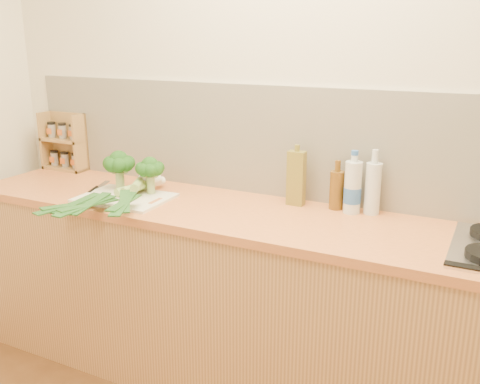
# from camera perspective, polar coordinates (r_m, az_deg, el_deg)

# --- Properties ---
(room_shell) EXTENTS (3.50, 3.50, 3.50)m
(room_shell) POSITION_cam_1_polar(r_m,az_deg,el_deg) (2.56, 6.45, 5.08)
(room_shell) COLOR beige
(room_shell) RESTS_ON ground
(counter) EXTENTS (3.20, 0.62, 0.90)m
(counter) POSITION_cam_1_polar(r_m,az_deg,el_deg) (2.55, 3.59, -12.18)
(counter) COLOR tan
(counter) RESTS_ON ground
(chopping_board) EXTENTS (0.44, 0.33, 0.01)m
(chopping_board) POSITION_cam_1_polar(r_m,az_deg,el_deg) (2.66, -12.19, -0.61)
(chopping_board) COLOR white
(chopping_board) RESTS_ON counter
(broccoli_left) EXTENTS (0.16, 0.16, 0.20)m
(broccoli_left) POSITION_cam_1_polar(r_m,az_deg,el_deg) (2.75, -12.79, 2.99)
(broccoli_left) COLOR #8BA25E
(broccoli_left) RESTS_ON chopping_board
(broccoli_right) EXTENTS (0.14, 0.14, 0.18)m
(broccoli_right) POSITION_cam_1_polar(r_m,az_deg,el_deg) (2.65, -9.58, 2.47)
(broccoli_right) COLOR #8BA25E
(broccoli_right) RESTS_ON chopping_board
(leek_front) EXTENTS (0.22, 0.72, 0.04)m
(leek_front) POSITION_cam_1_polar(r_m,az_deg,el_deg) (2.66, -12.72, 0.01)
(leek_front) COLOR white
(leek_front) RESTS_ON chopping_board
(leek_mid) EXTENTS (0.11, 0.70, 0.04)m
(leek_mid) POSITION_cam_1_polar(r_m,az_deg,el_deg) (2.59, -12.22, 0.06)
(leek_mid) COLOR white
(leek_mid) RESTS_ON chopping_board
(leek_back) EXTENTS (0.32, 0.60, 0.04)m
(leek_back) POSITION_cam_1_polar(r_m,az_deg,el_deg) (2.55, -11.29, 0.26)
(leek_back) COLOR white
(leek_back) RESTS_ON chopping_board
(chefs_knife) EXTENTS (0.12, 0.26, 0.02)m
(chefs_knife) POSITION_cam_1_polar(r_m,az_deg,el_deg) (2.85, -15.16, 0.33)
(chefs_knife) COLOR silver
(chefs_knife) RESTS_ON counter
(spice_rack) EXTENTS (0.28, 0.11, 0.33)m
(spice_rack) POSITION_cam_1_polar(r_m,az_deg,el_deg) (3.33, -18.10, 4.80)
(spice_rack) COLOR #A88148
(spice_rack) RESTS_ON counter
(oil_tin) EXTENTS (0.08, 0.05, 0.29)m
(oil_tin) POSITION_cam_1_polar(r_m,az_deg,el_deg) (2.49, 6.02, 1.52)
(oil_tin) COLOR olive
(oil_tin) RESTS_ON counter
(glass_bottle) EXTENTS (0.07, 0.07, 0.29)m
(glass_bottle) POSITION_cam_1_polar(r_m,az_deg,el_deg) (2.43, 13.99, 0.48)
(glass_bottle) COLOR silver
(glass_bottle) RESTS_ON counter
(amber_bottle) EXTENTS (0.06, 0.06, 0.23)m
(amber_bottle) POSITION_cam_1_polar(r_m,az_deg,el_deg) (2.47, 10.26, 0.31)
(amber_bottle) COLOR brown
(amber_bottle) RESTS_ON counter
(water_bottle) EXTENTS (0.08, 0.08, 0.26)m
(water_bottle) POSITION_cam_1_polar(r_m,az_deg,el_deg) (2.42, 11.93, 0.33)
(water_bottle) COLOR silver
(water_bottle) RESTS_ON counter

